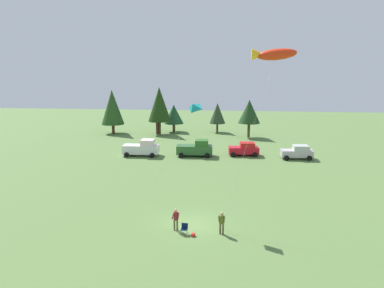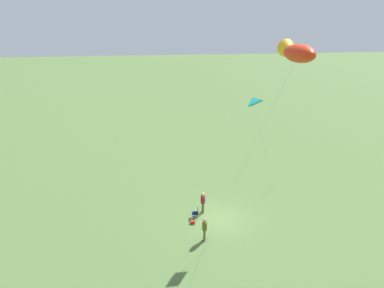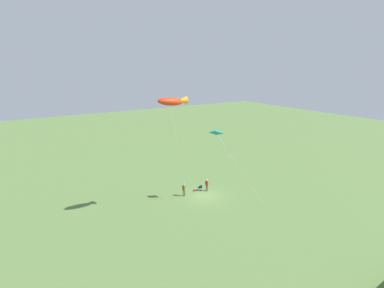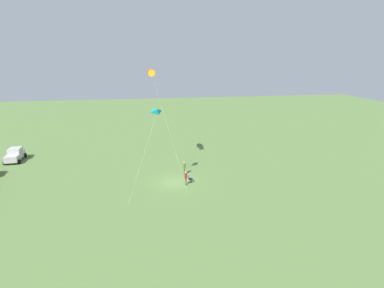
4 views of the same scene
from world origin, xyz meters
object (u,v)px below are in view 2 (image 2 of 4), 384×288
kite_large_fish (296,52)px  kite_delta_teal (252,101)px  backpack_on_grass (193,222)px  person_kite_flyer (205,228)px  person_spectator (203,201)px  folding_chair (196,212)px

kite_large_fish → kite_delta_teal: bearing=-176.4°
backpack_on_grass → kite_large_fish: bearing=38.2°
kite_delta_teal → person_kite_flyer: bearing=-53.6°
person_spectator → folding_chair: bearing=46.7°
folding_chair → backpack_on_grass: size_ratio=2.56×
person_spectator → backpack_on_grass: (1.44, -0.91, -0.91)m
folding_chair → backpack_on_grass: (0.70, -0.32, -0.38)m
person_spectator → backpack_on_grass: size_ratio=5.44×
folding_chair → backpack_on_grass: bearing=70.1°
kite_large_fish → person_kite_flyer: bearing=-132.9°
folding_chair → kite_delta_teal: size_ratio=0.09×
folding_chair → person_spectator: person_spectator is taller
person_kite_flyer → kite_delta_teal: bearing=-131.2°
backpack_on_grass → folding_chair: bearing=155.3°
person_spectator → kite_delta_teal: bearing=158.3°
person_kite_flyer → person_spectator: same height
folding_chair → person_spectator: (-0.74, 0.59, 0.53)m
person_kite_flyer → backpack_on_grass: 2.35m
folding_chair → kite_delta_teal: (0.22, 3.74, 8.67)m
kite_delta_teal → person_spectator: bearing=-107.0°
folding_chair → kite_delta_teal: kite_delta_teal is taller
kite_large_fish → kite_delta_teal: kite_large_fish is taller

